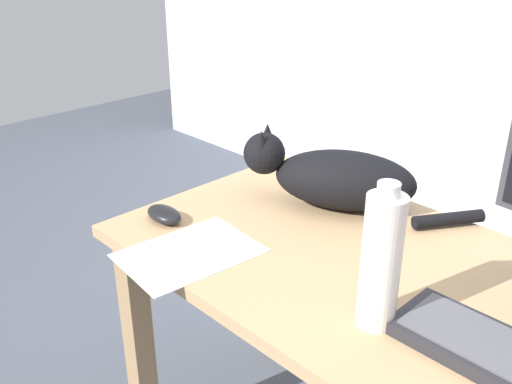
{
  "coord_description": "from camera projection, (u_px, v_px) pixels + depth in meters",
  "views": [
    {
      "loc": [
        0.39,
        -0.9,
        1.37
      ],
      "look_at": [
        -0.53,
        -0.01,
        0.78
      ],
      "focal_mm": 39.78,
      "sensor_mm": 36.0,
      "label": 1
    }
  ],
  "objects": [
    {
      "name": "water_bottle",
      "position": [
        381.0,
        261.0,
        0.98
      ],
      "size": [
        0.07,
        0.07,
        0.28
      ],
      "color": "silver",
      "rests_on": "desk"
    },
    {
      "name": "paper_sheet",
      "position": [
        190.0,
        253.0,
        1.26
      ],
      "size": [
        0.24,
        0.32,
        0.0
      ],
      "primitive_type": "cube",
      "rotation": [
        0.0,
        0.0,
        -0.1
      ],
      "color": "white",
      "rests_on": "desk"
    },
    {
      "name": "desk",
      "position": [
        440.0,
        342.0,
        1.14
      ],
      "size": [
        1.52,
        0.68,
        0.72
      ],
      "color": "tan",
      "rests_on": "ground_plane"
    },
    {
      "name": "cat",
      "position": [
        336.0,
        177.0,
        1.45
      ],
      "size": [
        0.55,
        0.35,
        0.2
      ],
      "color": "black",
      "rests_on": "desk"
    },
    {
      "name": "computer_mouse",
      "position": [
        164.0,
        214.0,
        1.4
      ],
      "size": [
        0.11,
        0.06,
        0.04
      ],
      "primitive_type": "ellipsoid",
      "color": "black",
      "rests_on": "desk"
    }
  ]
}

